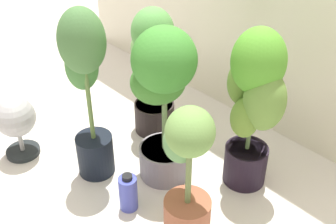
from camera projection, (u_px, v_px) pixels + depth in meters
name	position (u px, v px, depth m)	size (l,w,h in m)	color
ground_plane	(148.00, 187.00, 2.16)	(8.00, 8.00, 0.00)	silver
potted_plant_back_left	(152.00, 65.00, 2.35)	(0.33, 0.28, 0.74)	black
potted_plant_back_right	(254.00, 100.00, 1.93)	(0.36, 0.29, 0.82)	black
potted_plant_front_right	(187.00, 175.00, 1.72)	(0.31, 0.28, 0.67)	#9B5539
potted_plant_center	(163.00, 92.00, 1.99)	(0.43, 0.41, 0.81)	gray
potted_plant_front_left	(86.00, 82.00, 1.98)	(0.27, 0.23, 0.89)	black
floor_fan	(16.00, 120.00, 2.25)	(0.28, 0.28, 0.35)	#202628
nutrient_bottle	(128.00, 193.00, 2.00)	(0.09, 0.09, 0.20)	#4650BE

